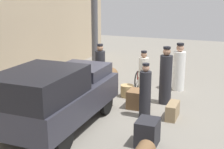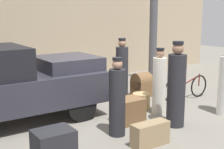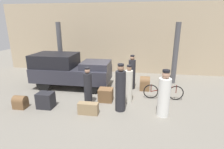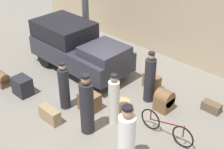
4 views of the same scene
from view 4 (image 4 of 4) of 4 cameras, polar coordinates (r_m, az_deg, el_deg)
ground_plane at (r=10.40m, az=-1.56°, el=-4.53°), size 30.00×30.00×0.00m
station_building_facade at (r=12.30m, az=12.13°, el=12.30°), size 16.00×0.15×4.50m
canopy_pillar_left at (r=13.17m, az=-4.87°, el=11.35°), size 0.28×0.28×3.32m
truck at (r=11.77m, az=-6.39°, el=5.15°), size 3.96×1.79×1.75m
bicycle at (r=8.86m, az=9.86°, el=-9.51°), size 1.74×0.04×0.70m
wicker_basket at (r=9.72m, az=2.04°, el=-5.87°), size 0.45×0.45×0.42m
porter_lifting_near_truck at (r=9.02m, az=0.34°, el=-4.85°), size 0.32×0.32×1.63m
porter_with_bicycle at (r=8.65m, az=-4.62°, el=-5.85°), size 0.39×0.39×1.86m
porter_carrying_trunk at (r=9.75m, az=-8.76°, el=-2.36°), size 0.33×0.33×1.60m
conductor_in_dark_uniform at (r=7.74m, az=2.68°, el=-11.56°), size 0.44×0.44×1.74m
porter_standing_middle at (r=10.00m, az=6.93°, el=-0.79°), size 0.35×0.35×1.75m
trunk_umber_medium at (r=10.27m, az=17.72°, el=-5.68°), size 0.59×0.30×0.30m
suitcase_small_leather at (r=9.88m, az=9.51°, el=-4.66°), size 0.48×0.51×0.71m
trunk_wicker_pale at (r=9.54m, az=-11.30°, el=-7.23°), size 0.75×0.28×0.45m
suitcase_black_upright at (r=9.82m, az=-4.14°, el=-4.98°), size 0.60×0.51×0.56m
trunk_barrel_dark at (r=11.63m, az=-19.43°, el=-0.83°), size 0.49×0.39×0.52m
suitcase_tan_flat at (r=10.92m, az=7.26°, el=-1.30°), size 0.65×0.26×0.51m
trunk_large_brown at (r=10.90m, az=-16.07°, el=-2.05°), size 0.63×0.49×0.63m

